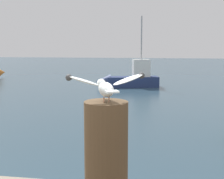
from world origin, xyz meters
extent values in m
cylinder|color=#4C3823|center=(0.79, -0.60, 1.72)|extent=(0.31, 0.31, 0.87)
cylinder|color=tan|center=(0.81, -0.60, 2.17)|extent=(0.01, 0.01, 0.04)
cylinder|color=tan|center=(0.78, -0.61, 2.17)|extent=(0.01, 0.01, 0.04)
ellipsoid|color=silver|center=(0.79, -0.60, 2.23)|extent=(0.18, 0.25, 0.10)
sphere|color=silver|center=(0.73, -0.48, 2.26)|extent=(0.06, 0.06, 0.06)
cone|color=gold|center=(0.71, -0.43, 2.26)|extent=(0.04, 0.05, 0.02)
cube|color=silver|center=(0.85, -0.73, 2.24)|extent=(0.10, 0.10, 0.01)
ellipsoid|color=silver|center=(0.94, -0.54, 2.30)|extent=(0.25, 0.20, 0.09)
sphere|color=#2E2E2E|center=(1.03, -0.50, 2.32)|extent=(0.04, 0.04, 0.04)
ellipsoid|color=silver|center=(0.66, -0.67, 2.30)|extent=(0.25, 0.20, 0.09)
sphere|color=#2E2E2E|center=(0.57, -0.72, 2.32)|extent=(0.04, 0.04, 0.04)
cube|color=navy|center=(-0.78, 16.60, 0.31)|extent=(3.23, 1.76, 0.63)
cone|color=navy|center=(-2.50, 16.13, 0.35)|extent=(1.09, 1.09, 0.89)
cube|color=white|center=(-0.27, 16.74, 1.15)|extent=(1.15, 0.94, 1.04)
cylinder|color=#A5A5A8|center=(-0.27, 16.74, 2.95)|extent=(0.08, 0.08, 2.56)
camera|label=1|loc=(1.19, -2.76, 2.54)|focal=51.88mm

